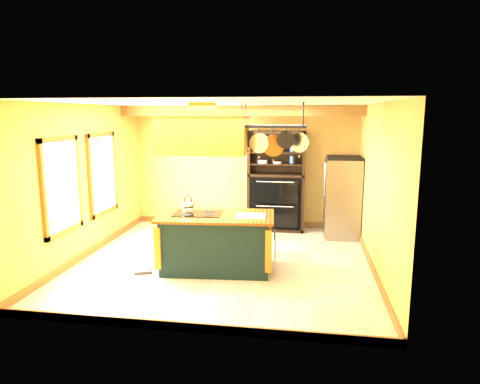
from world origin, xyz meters
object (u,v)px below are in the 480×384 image
(refrigerator, at_px, (342,199))
(hutch, at_px, (276,191))
(range_hood, at_px, (203,132))
(pot_rack, at_px, (273,133))
(kitchen_island, at_px, (216,242))

(refrigerator, height_order, hutch, hutch)
(refrigerator, bearing_deg, range_hood, -135.88)
(pot_rack, distance_m, hutch, 3.00)
(pot_rack, height_order, refrigerator, pot_rack)
(kitchen_island, relative_size, pot_rack, 1.78)
(range_hood, height_order, pot_rack, same)
(pot_rack, bearing_deg, refrigerator, 61.02)
(range_hood, xyz_separation_m, hutch, (0.98, 2.67, -1.40))
(kitchen_island, relative_size, hutch, 0.89)
(kitchen_island, bearing_deg, range_hood, 175.83)
(range_hood, bearing_deg, refrigerator, 44.12)
(kitchen_island, height_order, hutch, hutch)
(range_hood, bearing_deg, hutch, 69.73)
(refrigerator, bearing_deg, kitchen_island, -133.39)
(range_hood, distance_m, hutch, 3.17)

